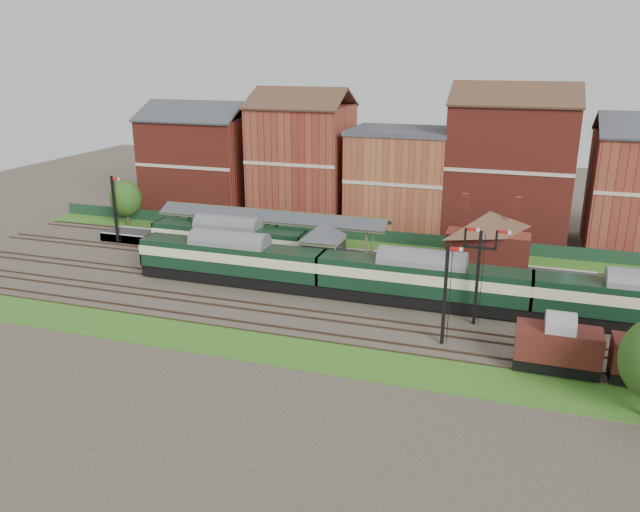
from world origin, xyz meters
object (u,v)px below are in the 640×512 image
(signal_box, at_px, (323,250))
(platform_railcar, at_px, (228,239))
(semaphore_bracket, at_px, (478,271))
(dmu_train, at_px, (421,279))
(goods_van_a, at_px, (558,346))

(signal_box, distance_m, platform_railcar, 12.23)
(semaphore_bracket, distance_m, dmu_train, 5.93)
(goods_van_a, bearing_deg, signal_box, 149.92)
(platform_railcar, bearing_deg, signal_box, -15.45)
(semaphore_bracket, relative_size, platform_railcar, 0.47)
(semaphore_bracket, distance_m, platform_railcar, 28.36)
(signal_box, height_order, dmu_train, signal_box)
(signal_box, xyz_separation_m, platform_railcar, (-11.76, 3.25, -0.86))
(dmu_train, bearing_deg, platform_railcar, 163.44)
(dmu_train, bearing_deg, semaphore_bracket, -26.89)
(platform_railcar, bearing_deg, semaphore_bracket, -18.57)
(signal_box, distance_m, dmu_train, 10.64)
(signal_box, distance_m, goods_van_a, 24.47)
(dmu_train, xyz_separation_m, goods_van_a, (11.04, -9.00, -0.51))
(platform_railcar, distance_m, goods_van_a, 36.37)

